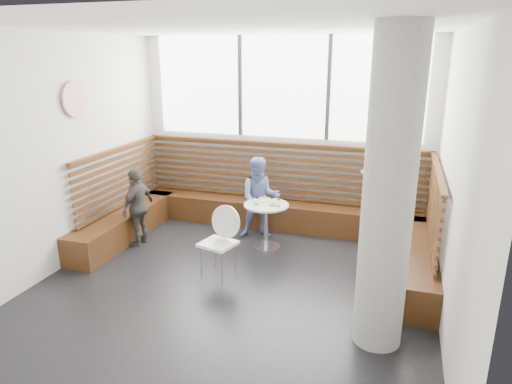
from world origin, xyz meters
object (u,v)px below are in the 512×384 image
(concrete_column, at_px, (388,196))
(child_back, at_px, (260,198))
(adult_man, at_px, (380,215))
(child_left, at_px, (138,207))
(cafe_table, at_px, (266,217))
(cafe_chair, at_px, (220,235))

(concrete_column, height_order, child_back, concrete_column)
(concrete_column, height_order, adult_man, concrete_column)
(child_left, bearing_deg, child_back, 120.19)
(concrete_column, height_order, cafe_table, concrete_column)
(cafe_table, xyz_separation_m, child_left, (-1.95, -0.47, 0.11))
(cafe_table, distance_m, child_left, 2.01)
(cafe_table, height_order, child_left, child_left)
(adult_man, height_order, child_back, adult_man)
(child_back, bearing_deg, cafe_table, -80.66)
(child_left, bearing_deg, adult_man, 97.66)
(cafe_table, height_order, adult_man, adult_man)
(adult_man, xyz_separation_m, child_back, (-1.90, 0.62, -0.13))
(concrete_column, bearing_deg, child_left, 158.36)
(adult_man, bearing_deg, cafe_table, 76.47)
(concrete_column, xyz_separation_m, child_back, (-2.02, 2.34, -0.93))
(adult_man, bearing_deg, cafe_chair, 106.07)
(child_back, bearing_deg, concrete_column, -69.63)
(child_back, bearing_deg, adult_man, -38.55)
(adult_man, distance_m, child_left, 3.65)
(adult_man, distance_m, child_back, 2.01)
(adult_man, bearing_deg, child_back, 66.53)
(cafe_chair, xyz_separation_m, child_back, (0.13, 1.42, 0.11))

